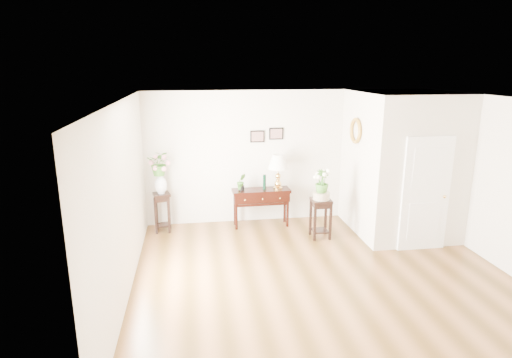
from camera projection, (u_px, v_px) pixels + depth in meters
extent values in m
cube|color=brown|center=(323.00, 276.00, 6.87)|extent=(6.00, 5.50, 0.02)
cube|color=white|center=(331.00, 100.00, 6.15)|extent=(6.00, 5.50, 0.02)
cube|color=silver|center=(287.00, 156.00, 9.14)|extent=(6.00, 0.02, 2.80)
cube|color=silver|center=(419.00, 279.00, 3.88)|extent=(6.00, 0.02, 2.80)
cube|color=silver|center=(123.00, 202.00, 6.08)|extent=(0.02, 5.50, 2.80)
cube|color=silver|center=(505.00, 185.00, 6.94)|extent=(0.02, 5.50, 2.80)
cube|color=silver|center=(401.00, 163.00, 8.51)|extent=(1.80, 1.95, 2.80)
cube|color=white|center=(426.00, 194.00, 7.64)|extent=(0.90, 0.05, 2.10)
cube|color=black|center=(257.00, 136.00, 8.91)|extent=(0.30, 0.02, 0.25)
cube|color=black|center=(276.00, 134.00, 8.96)|extent=(0.30, 0.02, 0.25)
torus|color=#A97C2A|center=(356.00, 131.00, 8.33)|extent=(0.07, 0.51, 0.51)
cube|color=black|center=(261.00, 208.00, 8.96)|extent=(1.21, 0.43, 0.80)
cube|color=#E2B25B|center=(278.00, 172.00, 8.82)|extent=(0.50, 0.50, 0.73)
cylinder|color=black|center=(264.00, 181.00, 8.82)|extent=(0.07, 0.07, 0.31)
imported|color=#356D21|center=(241.00, 182.00, 8.75)|extent=(0.21, 0.18, 0.34)
cube|color=black|center=(163.00, 212.00, 8.65)|extent=(0.38, 0.38, 0.81)
imported|color=#356D21|center=(160.00, 162.00, 8.38)|extent=(0.50, 0.45, 0.50)
cube|color=black|center=(320.00, 218.00, 8.35)|extent=(0.37, 0.37, 0.78)
cylinder|color=beige|center=(321.00, 195.00, 8.22)|extent=(0.40, 0.40, 0.14)
imported|color=#356D21|center=(322.00, 182.00, 8.16)|extent=(0.34, 0.34, 0.46)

